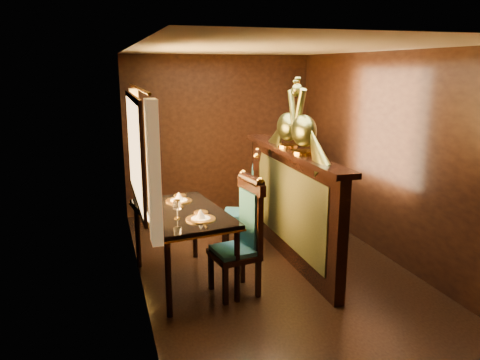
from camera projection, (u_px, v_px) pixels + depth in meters
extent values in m
plane|color=black|center=(273.00, 270.00, 5.47)|extent=(5.00, 5.00, 0.00)
cube|color=black|center=(219.00, 135.00, 7.50)|extent=(3.00, 0.04, 2.50)
cube|color=black|center=(422.00, 246.00, 2.85)|extent=(3.00, 0.04, 2.50)
cube|color=black|center=(137.00, 174.00, 4.75)|extent=(0.04, 5.00, 2.50)
cube|color=black|center=(392.00, 158.00, 5.60)|extent=(0.04, 5.00, 2.50)
cube|color=beige|center=(277.00, 48.00, 4.88)|extent=(3.00, 5.00, 0.04)
cube|color=#FFC672|center=(134.00, 150.00, 4.98)|extent=(0.01, 1.70, 1.05)
cube|color=yellow|center=(154.00, 173.00, 4.12)|extent=(0.10, 0.22, 1.30)
cube|color=yellow|center=(136.00, 141.00, 5.92)|extent=(0.10, 0.22, 1.30)
cylinder|color=gold|center=(138.00, 88.00, 4.85)|extent=(0.03, 2.20, 0.03)
cube|color=black|center=(290.00, 207.00, 5.69)|extent=(0.12, 2.60, 1.30)
cube|color=#353418|center=(285.00, 204.00, 5.66)|extent=(0.02, 2.20, 0.95)
cube|color=black|center=(291.00, 152.00, 5.53)|extent=(0.26, 2.70, 0.06)
cube|color=black|center=(182.00, 213.00, 4.96)|extent=(1.01, 1.48, 0.04)
cube|color=gold|center=(182.00, 216.00, 4.97)|extent=(1.03, 1.50, 0.02)
cylinder|color=black|center=(169.00, 279.00, 4.36)|extent=(0.06, 0.06, 0.76)
cylinder|color=black|center=(237.00, 266.00, 4.65)|extent=(0.06, 0.06, 0.76)
cylinder|color=black|center=(138.00, 236.00, 5.47)|extent=(0.06, 0.06, 0.76)
cylinder|color=black|center=(195.00, 228.00, 5.76)|extent=(0.06, 0.06, 0.76)
cylinder|color=orange|center=(201.00, 219.00, 4.68)|extent=(0.30, 0.30, 0.01)
cone|color=white|center=(201.00, 214.00, 4.67)|extent=(0.11, 0.11, 0.10)
cylinder|color=orange|center=(179.00, 201.00, 5.31)|extent=(0.30, 0.30, 0.01)
cone|color=white|center=(179.00, 196.00, 5.30)|extent=(0.11, 0.11, 0.10)
cylinder|color=silver|center=(152.00, 213.00, 4.79)|extent=(0.03, 0.03, 0.06)
cylinder|color=silver|center=(153.00, 211.00, 4.85)|extent=(0.03, 0.03, 0.06)
cube|color=black|center=(234.00, 255.00, 4.82)|extent=(0.51, 0.51, 0.06)
cube|color=navy|center=(234.00, 250.00, 4.81)|extent=(0.46, 0.46, 0.05)
cube|color=navy|center=(251.00, 218.00, 4.82)|extent=(0.09, 0.35, 0.57)
cube|color=black|center=(225.00, 286.00, 4.64)|extent=(0.05, 0.05, 0.40)
cube|color=black|center=(258.00, 279.00, 4.79)|extent=(0.05, 0.05, 0.40)
cube|color=black|center=(211.00, 272.00, 4.96)|extent=(0.05, 0.05, 0.40)
cube|color=black|center=(242.00, 265.00, 5.11)|extent=(0.05, 0.05, 0.40)
sphere|color=gold|center=(260.00, 181.00, 4.55)|extent=(0.07, 0.07, 0.07)
sphere|color=gold|center=(243.00, 173.00, 4.87)|extent=(0.07, 0.07, 0.07)
cube|color=black|center=(240.00, 217.00, 5.96)|extent=(0.60, 0.60, 0.06)
cube|color=navy|center=(240.00, 214.00, 5.94)|extent=(0.54, 0.54, 0.05)
cube|color=navy|center=(257.00, 188.00, 5.85)|extent=(0.16, 0.35, 0.59)
cube|color=black|center=(224.00, 240.00, 5.84)|extent=(0.05, 0.05, 0.41)
cube|color=black|center=(255.00, 241.00, 5.81)|extent=(0.05, 0.05, 0.41)
cube|color=black|center=(227.00, 230.00, 6.21)|extent=(0.05, 0.05, 0.41)
cube|color=black|center=(256.00, 230.00, 6.18)|extent=(0.05, 0.05, 0.41)
sphere|color=gold|center=(256.00, 156.00, 5.56)|extent=(0.07, 0.07, 0.07)
sphere|color=gold|center=(257.00, 150.00, 5.93)|extent=(0.07, 0.07, 0.07)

